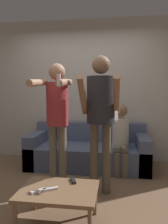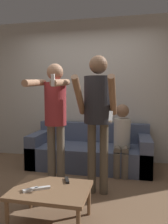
{
  "view_description": "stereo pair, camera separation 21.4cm",
  "coord_description": "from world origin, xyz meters",
  "px_view_note": "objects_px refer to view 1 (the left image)",
  "views": [
    {
      "loc": [
        0.61,
        -2.67,
        1.33
      ],
      "look_at": [
        0.13,
        0.59,
        1.02
      ],
      "focal_mm": 35.0,
      "sensor_mm": 36.0,
      "label": 1
    },
    {
      "loc": [
        0.82,
        -2.63,
        1.33
      ],
      "look_at": [
        0.13,
        0.59,
        1.02
      ],
      "focal_mm": 35.0,
      "sensor_mm": 36.0,
      "label": 2
    }
  ],
  "objects_px": {
    "person_seated": "(121,136)",
    "remote_near": "(38,191)",
    "remote_mid": "(51,189)",
    "remote_far": "(73,180)",
    "person_standing_left": "(57,113)",
    "couch": "(88,152)",
    "person_standing_right": "(101,107)",
    "coffee_table": "(59,193)"
  },
  "relations": [
    {
      "from": "person_standing_left",
      "to": "person_standing_right",
      "type": "relative_size",
      "value": 0.95
    },
    {
      "from": "remote_near",
      "to": "remote_mid",
      "type": "bearing_deg",
      "value": 28.97
    },
    {
      "from": "person_standing_left",
      "to": "person_standing_right",
      "type": "height_order",
      "value": "person_standing_right"
    },
    {
      "from": "couch",
      "to": "person_standing_right",
      "type": "xyz_separation_m",
      "value": [
        0.29,
        -1.01,
        0.87
      ]
    },
    {
      "from": "coffee_table",
      "to": "remote_mid",
      "type": "bearing_deg",
      "value": -151.36
    },
    {
      "from": "person_standing_right",
      "to": "remote_mid",
      "type": "relative_size",
      "value": 12.02
    },
    {
      "from": "couch",
      "to": "person_seated",
      "type": "relative_size",
      "value": 1.85
    },
    {
      "from": "person_seated",
      "to": "remote_near",
      "type": "distance_m",
      "value": 1.86
    },
    {
      "from": "couch",
      "to": "remote_far",
      "type": "relative_size",
      "value": 13.6
    },
    {
      "from": "couch",
      "to": "remote_far",
      "type": "xyz_separation_m",
      "value": [
        0.04,
        -1.57,
        0.13
      ]
    },
    {
      "from": "couch",
      "to": "person_standing_left",
      "type": "relative_size",
      "value": 1.23
    },
    {
      "from": "remote_far",
      "to": "remote_near",
      "type": "bearing_deg",
      "value": -133.82
    },
    {
      "from": "couch",
      "to": "person_seated",
      "type": "xyz_separation_m",
      "value": [
        0.56,
        -0.2,
        0.35
      ]
    },
    {
      "from": "person_standing_left",
      "to": "couch",
      "type": "bearing_deg",
      "value": 74.45
    },
    {
      "from": "couch",
      "to": "person_seated",
      "type": "height_order",
      "value": "person_seated"
    },
    {
      "from": "person_standing_right",
      "to": "person_seated",
      "type": "xyz_separation_m",
      "value": [
        0.28,
        0.82,
        -0.52
      ]
    },
    {
      "from": "couch",
      "to": "coffee_table",
      "type": "distance_m",
      "value": 1.77
    },
    {
      "from": "remote_mid",
      "to": "person_seated",
      "type": "bearing_deg",
      "value": 66.45
    },
    {
      "from": "person_seated",
      "to": "remote_far",
      "type": "xyz_separation_m",
      "value": [
        -0.52,
        -1.38,
        -0.22
      ]
    },
    {
      "from": "couch",
      "to": "person_standing_left",
      "type": "bearing_deg",
      "value": -105.55
    },
    {
      "from": "couch",
      "to": "coffee_table",
      "type": "bearing_deg",
      "value": -92.29
    },
    {
      "from": "person_standing_right",
      "to": "remote_near",
      "type": "bearing_deg",
      "value": -121.8
    },
    {
      "from": "person_standing_left",
      "to": "person_seated",
      "type": "distance_m",
      "value": 1.26
    },
    {
      "from": "person_standing_left",
      "to": "person_standing_right",
      "type": "xyz_separation_m",
      "value": [
        0.57,
        0.01,
        0.07
      ]
    },
    {
      "from": "person_seated",
      "to": "coffee_table",
      "type": "bearing_deg",
      "value": -111.9
    },
    {
      "from": "couch",
      "to": "coffee_table",
      "type": "xyz_separation_m",
      "value": [
        -0.07,
        -1.77,
        0.08
      ]
    },
    {
      "from": "person_standing_right",
      "to": "remote_far",
      "type": "xyz_separation_m",
      "value": [
        -0.25,
        -0.56,
        -0.74
      ]
    },
    {
      "from": "couch",
      "to": "person_standing_right",
      "type": "bearing_deg",
      "value": -74.31
    },
    {
      "from": "person_standing_left",
      "to": "remote_far",
      "type": "xyz_separation_m",
      "value": [
        0.32,
        -0.55,
        -0.67
      ]
    },
    {
      "from": "person_standing_right",
      "to": "coffee_table",
      "type": "xyz_separation_m",
      "value": [
        -0.36,
        -0.76,
        -0.79
      ]
    },
    {
      "from": "coffee_table",
      "to": "person_standing_right",
      "type": "bearing_deg",
      "value": 64.8
    },
    {
      "from": "person_standing_left",
      "to": "remote_far",
      "type": "bearing_deg",
      "value": -59.74
    },
    {
      "from": "couch",
      "to": "remote_near",
      "type": "height_order",
      "value": "couch"
    },
    {
      "from": "person_standing_left",
      "to": "coffee_table",
      "type": "bearing_deg",
      "value": -74.08
    },
    {
      "from": "remote_far",
      "to": "remote_mid",
      "type": "bearing_deg",
      "value": -127.12
    },
    {
      "from": "remote_mid",
      "to": "remote_far",
      "type": "bearing_deg",
      "value": 52.88
    },
    {
      "from": "couch",
      "to": "person_standing_right",
      "type": "height_order",
      "value": "person_standing_right"
    },
    {
      "from": "person_seated",
      "to": "remote_near",
      "type": "relative_size",
      "value": 8.43
    },
    {
      "from": "remote_mid",
      "to": "remote_far",
      "type": "height_order",
      "value": "same"
    },
    {
      "from": "person_seated",
      "to": "remote_far",
      "type": "height_order",
      "value": "person_seated"
    },
    {
      "from": "coffee_table",
      "to": "remote_near",
      "type": "height_order",
      "value": "remote_near"
    },
    {
      "from": "person_seated",
      "to": "remote_far",
      "type": "bearing_deg",
      "value": -110.85
    }
  ]
}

